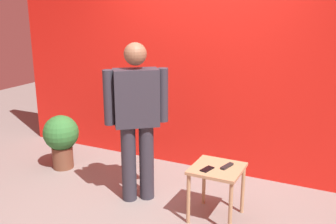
{
  "coord_description": "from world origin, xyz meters",
  "views": [
    {
      "loc": [
        1.68,
        -2.9,
        2.01
      ],
      "look_at": [
        -0.0,
        0.55,
        0.94
      ],
      "focal_mm": 41.33,
      "sensor_mm": 36.0,
      "label": 1
    }
  ],
  "objects": [
    {
      "name": "potted_plant",
      "position": [
        -1.52,
        0.62,
        0.41
      ],
      "size": [
        0.44,
        0.44,
        0.69
      ],
      "color": "brown",
      "rests_on": "ground_plane"
    },
    {
      "name": "ground_plane",
      "position": [
        0.0,
        0.0,
        0.0
      ],
      "size": [
        12.0,
        12.0,
        0.0
      ],
      "primitive_type": "plane",
      "color": "gray"
    },
    {
      "name": "tv_remote",
      "position": [
        0.71,
        0.37,
        0.54
      ],
      "size": [
        0.08,
        0.18,
        0.02
      ],
      "primitive_type": "cube",
      "rotation": [
        0.0,
        0.0,
        -0.25
      ],
      "color": "black",
      "rests_on": "side_table"
    },
    {
      "name": "back_wall_red",
      "position": [
        0.0,
        1.45,
        1.43
      ],
      "size": [
        5.3,
        0.12,
        2.86
      ],
      "primitive_type": "cube",
      "color": "red",
      "rests_on": "ground_plane"
    },
    {
      "name": "side_table",
      "position": [
        0.63,
        0.33,
        0.44
      ],
      "size": [
        0.47,
        0.47,
        0.53
      ],
      "color": "tan",
      "rests_on": "ground_plane"
    },
    {
      "name": "cell_phone",
      "position": [
        0.56,
        0.23,
        0.54
      ],
      "size": [
        0.1,
        0.16,
        0.01
      ],
      "primitive_type": "cube",
      "rotation": [
        0.0,
        0.0,
        -0.26
      ],
      "color": "black",
      "rests_on": "side_table"
    },
    {
      "name": "standing_person",
      "position": [
        -0.25,
        0.34,
        0.93
      ],
      "size": [
        0.58,
        0.49,
        1.66
      ],
      "color": "#2D2D38",
      "rests_on": "ground_plane"
    }
  ]
}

